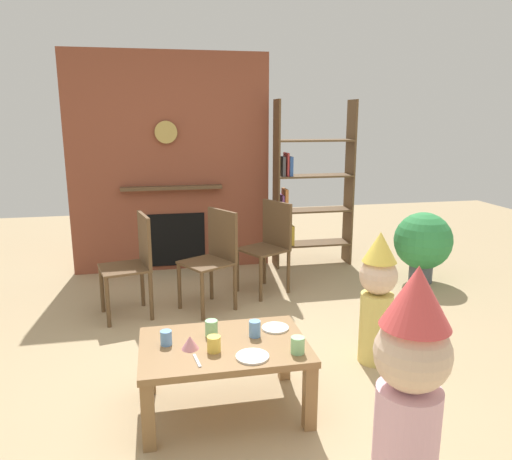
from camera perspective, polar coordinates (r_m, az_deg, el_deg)
ground_plane at (r=3.50m, az=-1.15°, el=-16.49°), size 12.00×12.00×0.00m
brick_fireplace_feature at (r=5.62m, az=-9.85°, el=7.48°), size 2.20×0.28×2.40m
bookshelf at (r=5.72m, az=5.91°, el=4.37°), size 0.90×0.28×1.90m
coffee_table at (r=2.99m, az=-3.72°, el=-14.16°), size 0.97×0.65×0.43m
paper_cup_near_left at (r=3.04m, az=-5.18°, el=-11.24°), size 0.08×0.08×0.10m
paper_cup_near_right at (r=3.02m, az=-0.11°, el=-11.35°), size 0.07×0.07×0.10m
paper_cup_center at (r=2.85m, az=-4.89°, el=-13.00°), size 0.08×0.08×0.09m
paper_cup_far_left at (r=2.83m, az=4.85°, el=-13.13°), size 0.08×0.08×0.10m
paper_cup_far_right at (r=2.97m, az=-10.36°, el=-12.17°), size 0.07×0.07×0.09m
paper_plate_front at (r=2.80m, az=-0.42°, el=-14.42°), size 0.18×0.18×0.01m
paper_plate_rear at (r=3.14m, az=2.24°, el=-11.24°), size 0.17×0.17×0.01m
birthday_cake_slice at (r=2.90m, az=-7.63°, el=-12.77°), size 0.10×0.10×0.08m
table_fork at (r=2.78m, az=-6.84°, el=-14.76°), size 0.04×0.15×0.01m
child_with_cone_hat at (r=2.25m, az=17.34°, el=-17.29°), size 0.32×0.32×1.15m
child_in_pink at (r=3.57m, az=13.86°, el=-7.26°), size 0.26×0.26×0.96m
dining_chair_left at (r=4.41m, az=-13.85°, el=-3.27°), size 0.48×0.48×0.90m
dining_chair_middle at (r=4.47m, az=-4.80°, el=-2.72°), size 0.55×0.55×0.90m
dining_chair_right at (r=4.88m, az=1.62°, el=-1.29°), size 0.54×0.54×0.90m
potted_plant_tall at (r=5.44m, az=18.75°, el=-1.36°), size 0.60×0.60×0.75m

